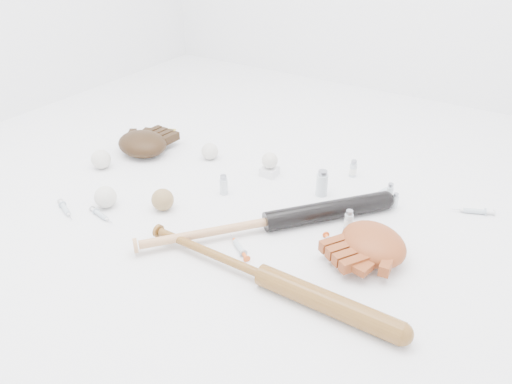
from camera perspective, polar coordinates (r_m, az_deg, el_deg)
The scene contains 23 objects.
bat_dark at distance 1.69m, azimuth 1.39°, elevation -3.39°, with size 0.95×0.07×0.07m, color black, non-canonical shape.
bat_wood at distance 1.47m, azimuth 0.82°, elevation -9.50°, with size 0.88×0.06×0.06m, color brown, non-canonical shape.
glove_dark at distance 2.25m, azimuth -12.87°, elevation 5.44°, with size 0.27×0.27×0.10m, color black, non-canonical shape.
glove_tan at distance 1.61m, azimuth 13.25°, elevation -5.72°, with size 0.27×0.27×0.10m, color brown, non-canonical shape.
trading_card at distance 2.45m, azimuth -10.19°, elevation 6.69°, with size 0.07×0.09×0.01m, color gold.
pedestal at distance 2.03m, azimuth 1.56°, elevation 2.37°, with size 0.06×0.06×0.03m, color white.
baseball_on_pedestal at distance 2.01m, azimuth 1.58°, elevation 3.63°, with size 0.07×0.07×0.07m, color silver.
baseball_left at distance 2.17m, azimuth -17.29°, elevation 3.59°, with size 0.08×0.08×0.08m, color silver.
baseball_upper at distance 2.16m, azimuth -5.30°, elevation 4.66°, with size 0.07×0.07×0.07m, color silver.
baseball_mid at distance 1.89m, azimuth -16.83°, elevation -0.56°, with size 0.08×0.08×0.08m, color silver.
baseball_aged at distance 1.83m, azimuth -10.62°, elevation -0.87°, with size 0.08×0.08×0.08m, color olive.
syringe_0 at distance 1.85m, azimuth -17.31°, elevation -2.52°, with size 0.15×0.03×0.02m, color #ADBCC6, non-canonical shape.
syringe_1 at distance 1.62m, azimuth -1.94°, elevation -6.33°, with size 0.16×0.03×0.02m, color #ADBCC6, non-canonical shape.
syringe_2 at distance 1.96m, azimuth 14.06°, elevation -0.07°, with size 0.16×0.03×0.02m, color #ADBCC6, non-canonical shape.
syringe_3 at distance 1.63m, azimuth 8.63°, elevation -6.23°, with size 0.16×0.03×0.02m, color #ADBCC6, non-canonical shape.
syringe_4 at distance 1.95m, azimuth 23.67°, elevation -2.01°, with size 0.16×0.03×0.02m, color #ADBCC6, non-canonical shape.
syringe_5 at distance 1.93m, azimuth -20.96°, elevation -1.84°, with size 0.16×0.03×0.02m, color #ADBCC6, non-canonical shape.
vial_0 at distance 1.92m, azimuth 15.05°, elevation 0.07°, with size 0.03×0.03×0.07m, color silver.
vial_1 at distance 2.05m, azimuth 11.06°, elevation 2.66°, with size 0.03×0.03×0.07m, color silver.
vial_2 at distance 1.72m, azimuth 10.55°, elevation -3.16°, with size 0.03×0.03×0.07m, color silver.
vial_3 at distance 1.89m, azimuth 7.55°, elevation 1.03°, with size 0.04×0.04×0.10m, color silver.
vial_4 at distance 1.89m, azimuth -3.72°, elevation 0.85°, with size 0.03×0.03×0.08m, color silver.
vial_5 at distance 1.88m, azimuth 15.61°, elevation -0.94°, with size 0.02×0.02×0.06m, color silver.
Camera 1 is at (0.84, -1.26, 0.99)m, focal length 35.00 mm.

